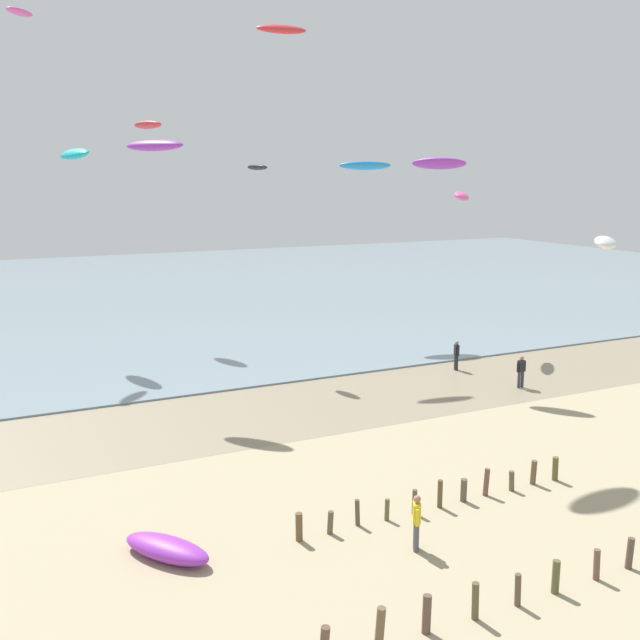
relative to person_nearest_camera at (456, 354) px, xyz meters
The scene contains 18 objects.
wet_sand_strip 16.68m from the person_nearest_camera, behind, with size 120.00×8.12×0.01m, color gray.
sea 40.22m from the person_nearest_camera, 114.21° to the left, with size 160.00×70.00×0.10m, color gray.
groyne_mid 22.97m from the person_nearest_camera, 121.41° to the right, with size 15.14×0.36×1.08m.
groyne_far 17.69m from the person_nearest_camera, 127.11° to the right, with size 10.43×0.35×0.99m.
person_nearest_camera is the anchor object (origin of this frame).
person_mid_beach 20.88m from the person_nearest_camera, 129.45° to the right, with size 0.37×0.51×1.71m.
person_by_waterline 4.46m from the person_nearest_camera, 78.12° to the right, with size 0.57×0.23×1.71m.
grounded_kite 24.10m from the person_nearest_camera, 146.18° to the right, with size 2.95×1.06×0.59m, color purple.
kite_aloft_0 19.92m from the person_nearest_camera, behind, with size 3.26×1.04×0.52m, color purple.
kite_aloft_2 25.52m from the person_nearest_camera, 143.46° to the left, with size 3.49×1.12×0.56m, color #19B2B7.
kite_aloft_3 10.68m from the person_nearest_camera, 53.71° to the left, with size 2.89×0.92×0.46m, color #E54C99.
kite_aloft_4 22.01m from the person_nearest_camera, 124.05° to the left, with size 3.08×0.99×0.49m, color red.
kite_aloft_5 25.37m from the person_nearest_camera, 127.55° to the left, with size 3.01×0.96×0.48m, color red.
kite_aloft_6 15.08m from the person_nearest_camera, 90.81° to the left, with size 3.53×1.13×0.56m, color #2384D1.
kite_aloft_8 11.32m from the person_nearest_camera, 80.37° to the right, with size 2.90×0.93×0.46m, color white.
kite_aloft_9 33.37m from the person_nearest_camera, 139.97° to the left, with size 2.24×0.72×0.36m, color #E54C99.
kite_aloft_10 15.56m from the person_nearest_camera, 144.71° to the left, with size 1.86×0.60×0.30m, color black.
kite_aloft_11 10.76m from the person_nearest_camera, behind, with size 2.99×0.96×0.48m, color purple.
Camera 1 is at (-7.82, -5.21, 10.78)m, focal length 40.43 mm.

